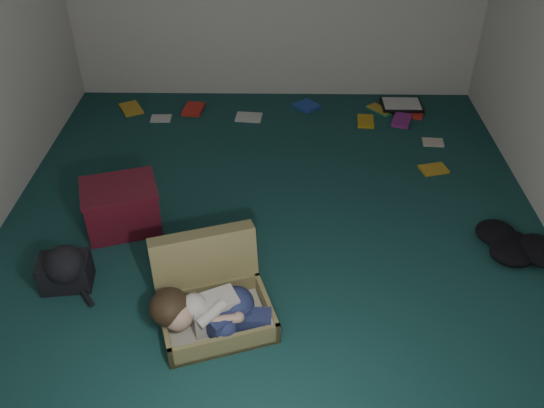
{
  "coord_description": "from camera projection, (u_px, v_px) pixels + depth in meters",
  "views": [
    {
      "loc": [
        0.05,
        -3.25,
        2.66
      ],
      "look_at": [
        0.0,
        -0.15,
        0.35
      ],
      "focal_mm": 38.0,
      "sensor_mm": 36.0,
      "label": 1
    }
  ],
  "objects": [
    {
      "name": "floor",
      "position": [
        272.0,
        230.0,
        4.2
      ],
      "size": [
        4.5,
        4.5,
        0.0
      ],
      "primitive_type": "plane",
      "color": "#16403F",
      "rests_on": "ground"
    },
    {
      "name": "wall_front",
      "position": [
        261.0,
        379.0,
        1.62
      ],
      "size": [
        4.5,
        0.0,
        4.5
      ],
      "primitive_type": "plane",
      "rotation": [
        -1.57,
        0.0,
        0.0
      ],
      "color": "silver",
      "rests_on": "ground"
    },
    {
      "name": "suitcase",
      "position": [
        212.0,
        295.0,
        3.48
      ],
      "size": [
        0.81,
        0.8,
        0.48
      ],
      "rotation": [
        0.0,
        0.0,
        0.31
      ],
      "color": "olive",
      "rests_on": "floor"
    },
    {
      "name": "person",
      "position": [
        210.0,
        311.0,
        3.32
      ],
      "size": [
        0.72,
        0.36,
        0.3
      ],
      "rotation": [
        0.0,
        0.0,
        0.31
      ],
      "color": "silver",
      "rests_on": "suitcase"
    },
    {
      "name": "maroon_bin",
      "position": [
        122.0,
        207.0,
        4.13
      ],
      "size": [
        0.62,
        0.55,
        0.36
      ],
      "rotation": [
        0.0,
        0.0,
        0.31
      ],
      "color": "#5A1220",
      "rests_on": "floor"
    },
    {
      "name": "backpack",
      "position": [
        65.0,
        271.0,
        3.68
      ],
      "size": [
        0.43,
        0.36,
        0.24
      ],
      "primitive_type": null,
      "rotation": [
        0.0,
        0.0,
        0.12
      ],
      "color": "black",
      "rests_on": "floor"
    },
    {
      "name": "clothing_pile",
      "position": [
        516.0,
        242.0,
        4.0
      ],
      "size": [
        0.43,
        0.36,
        0.13
      ],
      "primitive_type": null,
      "rotation": [
        0.0,
        0.0,
        0.05
      ],
      "color": "black",
      "rests_on": "floor"
    },
    {
      "name": "paper_tray",
      "position": [
        401.0,
        106.0,
        5.73
      ],
      "size": [
        0.4,
        0.3,
        0.06
      ],
      "rotation": [
        0.0,
        0.0,
        -0.01
      ],
      "color": "black",
      "rests_on": "floor"
    },
    {
      "name": "book_scatter",
      "position": [
        312.0,
        121.0,
        5.51
      ],
      "size": [
        3.07,
        1.4,
        0.02
      ],
      "color": "gold",
      "rests_on": "floor"
    }
  ]
}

